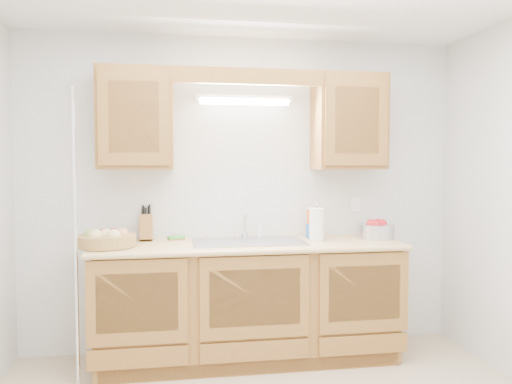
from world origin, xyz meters
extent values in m
cube|color=silver|center=(0.00, 1.50, 1.25)|extent=(3.50, 0.02, 2.50)
cube|color=silver|center=(0.00, -1.50, 1.25)|extent=(3.50, 0.02, 2.50)
cube|color=#96612C|center=(0.00, 1.20, 0.44)|extent=(2.20, 0.60, 0.86)
cube|color=#E7BC79|center=(0.00, 1.19, 0.88)|extent=(2.30, 0.63, 0.04)
cube|color=#96612C|center=(-0.83, 1.33, 1.83)|extent=(0.55, 0.33, 0.75)
cube|color=#96612C|center=(0.83, 1.33, 1.83)|extent=(0.55, 0.33, 0.75)
cube|color=#96612C|center=(0.00, 1.19, 2.14)|extent=(2.20, 0.05, 0.12)
cylinder|color=white|center=(0.00, 1.40, 1.98)|extent=(0.70, 0.05, 0.05)
cube|color=white|center=(0.00, 1.43, 2.01)|extent=(0.76, 0.06, 0.05)
cube|color=#9E9EA3|center=(0.00, 1.21, 0.90)|extent=(0.84, 0.46, 0.01)
cube|color=#9E9EA3|center=(-0.21, 1.21, 0.82)|extent=(0.39, 0.40, 0.16)
cube|color=#9E9EA3|center=(0.21, 1.21, 0.82)|extent=(0.39, 0.40, 0.16)
cylinder|color=silver|center=(0.00, 1.41, 0.92)|extent=(0.06, 0.06, 0.04)
cylinder|color=silver|center=(0.00, 1.41, 1.00)|extent=(0.02, 0.02, 0.16)
cylinder|color=silver|center=(0.00, 1.35, 1.09)|extent=(0.02, 0.12, 0.02)
cylinder|color=white|center=(0.12, 1.41, 0.96)|extent=(0.03, 0.03, 0.12)
cylinder|color=silver|center=(-1.20, 0.94, 1.00)|extent=(0.03, 0.03, 2.00)
cube|color=white|center=(0.95, 1.49, 1.15)|extent=(0.08, 0.01, 0.12)
cylinder|color=#B28A47|center=(-1.03, 1.15, 0.95)|extent=(0.50, 0.50, 0.08)
sphere|color=#D8C67F|center=(-1.10, 1.10, 0.98)|extent=(0.10, 0.10, 0.10)
sphere|color=#D8C67F|center=(-0.97, 1.09, 0.98)|extent=(0.10, 0.10, 0.10)
sphere|color=tan|center=(-0.93, 1.19, 0.98)|extent=(0.10, 0.10, 0.10)
sphere|color=red|center=(-1.05, 1.21, 0.98)|extent=(0.09, 0.09, 0.09)
sphere|color=#72A53F|center=(-1.14, 1.18, 0.98)|extent=(0.09, 0.09, 0.09)
sphere|color=#D8C67F|center=(-1.03, 1.13, 0.98)|extent=(0.10, 0.10, 0.10)
sphere|color=red|center=(-1.00, 1.25, 0.98)|extent=(0.09, 0.09, 0.09)
cube|color=#96612C|center=(-0.77, 1.43, 1.00)|extent=(0.10, 0.17, 0.22)
cylinder|color=black|center=(-0.80, 1.41, 1.11)|extent=(0.02, 0.03, 0.08)
cylinder|color=black|center=(-0.77, 1.41, 1.12)|extent=(0.02, 0.03, 0.08)
cylinder|color=black|center=(-0.74, 1.41, 1.12)|extent=(0.02, 0.03, 0.08)
cylinder|color=black|center=(-0.79, 1.44, 1.12)|extent=(0.02, 0.03, 0.08)
cylinder|color=black|center=(-0.75, 1.44, 1.13)|extent=(0.02, 0.03, 0.08)
cylinder|color=black|center=(-0.80, 1.47, 1.13)|extent=(0.02, 0.03, 0.08)
cylinder|color=black|center=(-0.74, 1.47, 1.14)|extent=(0.02, 0.03, 0.08)
cylinder|color=#F9500D|center=(0.54, 1.36, 1.01)|extent=(0.08, 0.08, 0.23)
cylinder|color=white|center=(0.54, 1.36, 1.13)|extent=(0.08, 0.08, 0.01)
imported|color=blue|center=(0.54, 1.35, 0.98)|extent=(0.10, 0.10, 0.17)
cube|color=#CC333F|center=(-0.54, 1.43, 0.90)|extent=(0.14, 0.11, 0.01)
cube|color=green|center=(-0.54, 1.43, 0.91)|extent=(0.14, 0.11, 0.02)
cylinder|color=silver|center=(0.54, 1.22, 0.91)|extent=(0.14, 0.14, 0.01)
cylinder|color=silver|center=(0.54, 1.22, 1.04)|extent=(0.02, 0.02, 0.28)
cylinder|color=white|center=(0.54, 1.22, 1.03)|extent=(0.14, 0.14, 0.24)
sphere|color=silver|center=(0.54, 1.22, 1.18)|extent=(0.02, 0.02, 0.02)
cylinder|color=silver|center=(1.03, 1.25, 0.96)|extent=(0.37, 0.37, 0.11)
sphere|color=red|center=(1.00, 1.25, 1.01)|extent=(0.08, 0.08, 0.08)
sphere|color=red|center=(1.06, 1.27, 1.01)|extent=(0.08, 0.08, 0.08)
sphere|color=red|center=(1.03, 1.21, 1.01)|extent=(0.08, 0.08, 0.08)
sphere|color=red|center=(1.08, 1.23, 1.01)|extent=(0.08, 0.08, 0.08)
camera|label=1|loc=(-0.54, -2.50, 1.48)|focal=35.00mm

